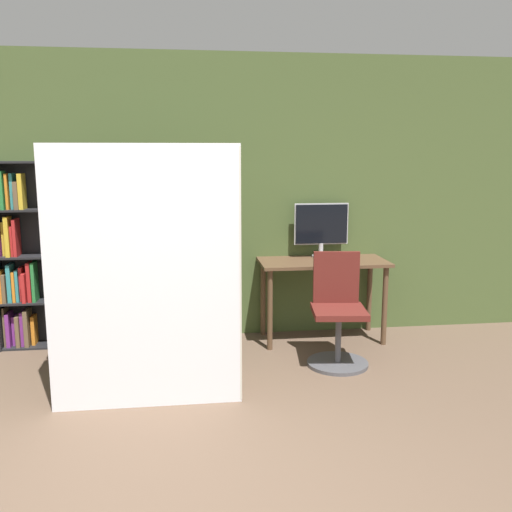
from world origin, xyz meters
TOP-DOWN VIEW (x-y plane):
  - wall_back at (0.00, 3.20)m, footprint 8.00×0.06m
  - desk at (1.40, 2.88)m, footprint 1.20×0.56m
  - monitor at (1.42, 3.06)m, footprint 0.53×0.17m
  - office_chair at (1.38, 2.26)m, footprint 0.52×0.52m
  - bookshelf at (-1.27, 3.07)m, footprint 0.86×0.26m
  - mattress_near at (-0.18, 1.71)m, footprint 1.34×0.24m
  - mattress_far at (-0.18, 2.01)m, footprint 1.34×0.24m

SIDE VIEW (x-z plane):
  - office_chair at x=1.38m, z-range -0.08..0.86m
  - desk at x=1.40m, z-range 0.27..1.05m
  - bookshelf at x=-1.27m, z-range -0.04..1.67m
  - mattress_far at x=-0.18m, z-range 0.00..1.85m
  - mattress_near at x=-0.18m, z-range 0.00..1.85m
  - monitor at x=1.42m, z-range 0.82..1.34m
  - wall_back at x=0.00m, z-range 0.00..2.70m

